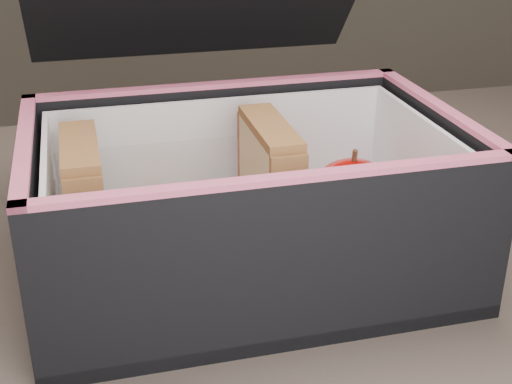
# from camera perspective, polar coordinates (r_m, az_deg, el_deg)

# --- Properties ---
(kitchen_table) EXTENTS (1.20, 0.80, 0.75)m
(kitchen_table) POSITION_cam_1_polar(r_m,az_deg,el_deg) (0.63, -2.51, -13.06)
(kitchen_table) COLOR brown
(kitchen_table) RESTS_ON ground
(lunch_bag) EXTENTS (0.32, 0.35, 0.28)m
(lunch_bag) POSITION_cam_1_polar(r_m,az_deg,el_deg) (0.55, -0.91, 0.21)
(lunch_bag) COLOR black
(lunch_bag) RESTS_ON kitchen_table
(plastic_tub) EXTENTS (0.18, 0.13, 0.08)m
(plastic_tub) POSITION_cam_1_polar(r_m,az_deg,el_deg) (0.55, -5.99, -2.13)
(plastic_tub) COLOR white
(plastic_tub) RESTS_ON lunch_bag
(sandwich_left) EXTENTS (0.03, 0.09, 0.10)m
(sandwich_left) POSITION_cam_1_polar(r_m,az_deg,el_deg) (0.53, -13.46, -1.31)
(sandwich_left) COLOR tan
(sandwich_left) RESTS_ON plastic_tub
(sandwich_right) EXTENTS (0.03, 0.10, 0.11)m
(sandwich_right) POSITION_cam_1_polar(r_m,az_deg,el_deg) (0.55, 1.10, 0.34)
(sandwich_right) COLOR tan
(sandwich_right) RESTS_ON plastic_tub
(carrot_sticks) EXTENTS (0.04, 0.15, 0.03)m
(carrot_sticks) POSITION_cam_1_polar(r_m,az_deg,el_deg) (0.55, -6.51, -3.76)
(carrot_sticks) COLOR #E04612
(carrot_sticks) RESTS_ON plastic_tub
(paper_napkin) EXTENTS (0.10, 0.11, 0.01)m
(paper_napkin) POSITION_cam_1_polar(r_m,az_deg,el_deg) (0.60, 7.65, -3.25)
(paper_napkin) COLOR white
(paper_napkin) RESTS_ON lunch_bag
(red_apple) EXTENTS (0.08, 0.08, 0.07)m
(red_apple) POSITION_cam_1_polar(r_m,az_deg,el_deg) (0.57, 7.69, -0.50)
(red_apple) COLOR #8D0601
(red_apple) RESTS_ON paper_napkin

